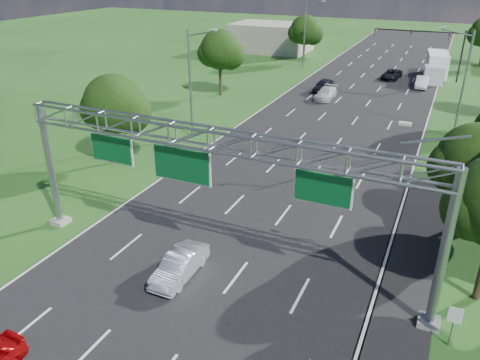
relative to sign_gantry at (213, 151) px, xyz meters
The scene contains 19 objects.
ground 19.28m from the sign_gantry, 91.05° to the left, with size 220.00×220.00×0.00m, color #1D4615.
road 19.28m from the sign_gantry, 91.05° to the left, with size 18.00×180.00×0.02m, color black.
road_flare 12.20m from the sign_gantry, 11.47° to the left, with size 3.00×30.00×0.02m, color black.
sign_gantry is the anchor object (origin of this frame).
regulatory_sign 13.25m from the sign_gantry, ahead, with size 0.60×0.08×2.10m.
traffic_signal 53.51m from the sign_gantry, 82.32° to the left, with size 12.21×0.24×7.00m.
streetlight_l_near 21.47m from the sign_gantry, 122.87° to the left, with size 2.97×0.22×10.16m.
streetlight_l_far 54.28m from the sign_gantry, 102.38° to the left, with size 2.97×0.22×10.16m.
streetlight_r_mid 30.10m from the sign_gantry, 68.60° to the left, with size 2.97×0.22×10.16m.
tree_verge_la 17.56m from the sign_gantry, 144.84° to the left, with size 5.76×4.80×7.40m.
tree_verge_lb 36.85m from the sign_gantry, 116.19° to the left, with size 5.76×4.80×8.06m.
tree_verge_lc 59.56m from the sign_gantry, 102.86° to the left, with size 5.76×4.80×7.62m.
building_left 69.82m from the sign_gantry, 108.69° to the left, with size 14.00×10.00×5.00m, color gray.
silver_sedan 6.54m from the sign_gantry, 129.48° to the right, with size 1.47×4.21×1.39m, color silver.
car_queue_a 37.46m from the sign_gantry, 95.78° to the left, with size 1.94×4.76×1.38m, color silver.
car_queue_b 51.79m from the sign_gantry, 87.74° to the left, with size 2.17×4.70×1.31m, color black.
car_queue_c 40.76m from the sign_gantry, 96.99° to the left, with size 1.90×4.73×1.61m, color black.
car_queue_d 48.64m from the sign_gantry, 82.27° to the left, with size 1.57×4.50×1.48m, color white.
box_truck 55.00m from the sign_gantry, 81.95° to the left, with size 3.50×9.61×3.54m.
Camera 1 is at (10.53, -7.05, 15.40)m, focal length 35.00 mm.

